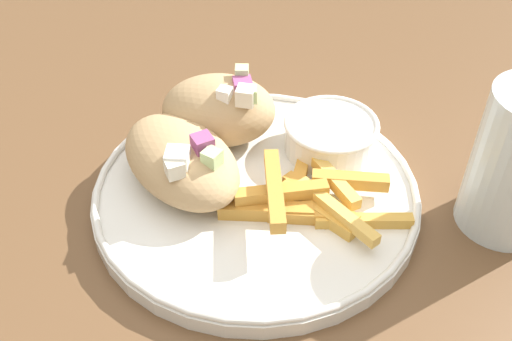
% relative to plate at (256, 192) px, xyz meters
% --- Properties ---
extents(table, '(1.20, 1.20, 0.75)m').
position_rel_plate_xyz_m(table, '(0.03, -0.01, -0.09)').
color(table, brown).
rests_on(table, ground_plane).
extents(plate, '(0.27, 0.27, 0.02)m').
position_rel_plate_xyz_m(plate, '(0.00, 0.00, 0.00)').
color(plate, white).
rests_on(plate, table).
extents(pita_sandwich_near, '(0.15, 0.12, 0.06)m').
position_rel_plate_xyz_m(pita_sandwich_near, '(-0.06, -0.03, 0.03)').
color(pita_sandwich_near, tan).
rests_on(pita_sandwich_near, plate).
extents(pita_sandwich_far, '(0.12, 0.11, 0.07)m').
position_rel_plate_xyz_m(pita_sandwich_far, '(-0.06, 0.04, 0.04)').
color(pita_sandwich_far, tan).
rests_on(pita_sandwich_far, plate).
extents(fries_pile, '(0.14, 0.12, 0.04)m').
position_rel_plate_xyz_m(fries_pile, '(0.05, 0.00, 0.02)').
color(fries_pile, gold).
rests_on(fries_pile, plate).
extents(sauce_ramekin, '(0.08, 0.08, 0.03)m').
position_rel_plate_xyz_m(sauce_ramekin, '(0.03, 0.08, 0.02)').
color(sauce_ramekin, white).
rests_on(sauce_ramekin, plate).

